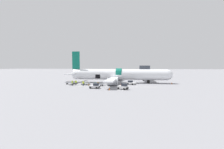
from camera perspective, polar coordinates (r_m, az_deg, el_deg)
ground_plane at (r=51.43m, az=0.93°, el=-3.59°), size 500.00×500.00×0.00m
apron_marking_line at (r=44.26m, az=1.92°, el=-4.71°), size 23.30×2.35×0.01m
jet_bridge_stub at (r=61.33m, az=12.00°, el=1.68°), size 3.81×11.57×6.30m
airplane at (r=54.80m, az=2.16°, el=-0.09°), size 38.18×33.88×11.60m
baggage_tug_lead at (r=41.44m, az=-6.56°, el=-4.41°), size 3.00×2.18×1.43m
baggage_tug_mid at (r=39.51m, az=4.28°, el=-4.69°), size 3.10×2.71×1.60m
baggage_tug_rear at (r=50.06m, az=7.31°, el=-3.14°), size 3.04×2.80×1.30m
baggage_cart_loading at (r=49.68m, az=-10.02°, el=-3.32°), size 3.52×2.34×0.99m
baggage_cart_queued at (r=46.67m, az=-5.21°, el=-3.71°), size 4.06×2.09×1.10m
baggage_cart_empty at (r=52.61m, az=-15.48°, el=-3.04°), size 4.12×2.28×0.93m
ground_crew_loader_a at (r=49.39m, az=-13.58°, el=-2.96°), size 0.56×0.50×1.65m
ground_crew_loader_b at (r=46.87m, az=-10.93°, el=-3.27°), size 0.56×0.44×1.62m
ground_crew_driver at (r=48.30m, az=-14.93°, el=-3.07°), size 0.45×0.60×1.71m
suitcase_on_tarmac_upright at (r=46.99m, az=-8.83°, el=-3.95°), size 0.55×0.35×0.64m
safety_cone_nose at (r=54.79m, az=21.81°, el=-3.04°), size 0.50×0.50×0.73m
safety_cone_engine_left at (r=38.11m, az=-1.05°, el=-5.52°), size 0.52×0.52×0.70m
safety_cone_wingtip at (r=46.26m, az=3.35°, el=-3.92°), size 0.55×0.55×0.77m
safety_cone_tail at (r=57.91m, az=-16.16°, el=-2.60°), size 0.56×0.56×0.73m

